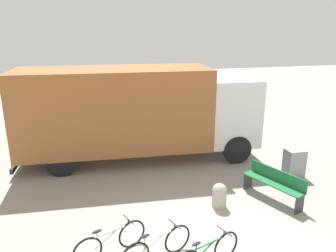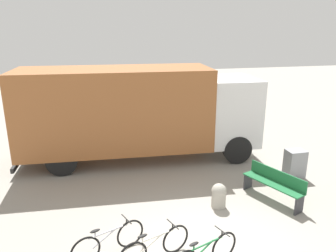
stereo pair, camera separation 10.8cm
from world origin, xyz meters
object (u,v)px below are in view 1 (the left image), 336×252
at_px(bicycle_middle, 157,247).
at_px(bicycle_near, 110,242).
at_px(park_bench, 274,183).
at_px(bollard_near_bench, 219,195).
at_px(delivery_truck, 137,110).
at_px(utility_box, 294,163).

bearing_deg(bicycle_middle, bicycle_near, 136.83).
xyz_separation_m(park_bench, bicycle_middle, (-3.75, -1.75, -0.15)).
height_order(park_bench, bollard_near_bench, park_bench).
xyz_separation_m(bicycle_near, bollard_near_bench, (3.02, 1.33, 0.00)).
xyz_separation_m(delivery_truck, utility_box, (4.73, -2.68, -1.41)).
bearing_deg(delivery_truck, bicycle_near, -101.37).
relative_size(delivery_truck, bicycle_near, 5.44).
bearing_deg(delivery_truck, bollard_near_bench, -63.76).
xyz_separation_m(bicycle_near, bicycle_middle, (0.92, -0.40, 0.00)).
xyz_separation_m(bicycle_near, utility_box, (6.13, 2.54, 0.10)).
bearing_deg(bicycle_near, bollard_near_bench, 1.84).
bearing_deg(bicycle_near, delivery_truck, 53.14).
bearing_deg(park_bench, bicycle_middle, 92.74).
bearing_deg(bicycle_near, utility_box, 0.65).
height_order(bicycle_middle, utility_box, utility_box).
distance_m(delivery_truck, bollard_near_bench, 4.48).
height_order(park_bench, bicycle_middle, park_bench).
bearing_deg(utility_box, bollard_near_bench, -158.67).
bearing_deg(utility_box, park_bench, -140.66).
distance_m(delivery_truck, park_bench, 5.25).
height_order(delivery_truck, bicycle_near, delivery_truck).
bearing_deg(bollard_near_bench, park_bench, 0.87).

